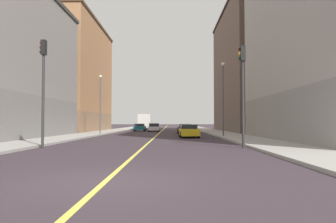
{
  "coord_description": "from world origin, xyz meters",
  "views": [
    {
      "loc": [
        1.74,
        -8.2,
        1.57
      ],
      "look_at": [
        1.15,
        41.15,
        3.23
      ],
      "focal_mm": 33.21,
      "sensor_mm": 36.0,
      "label": 1
    }
  ],
  "objects_px": {
    "building_right_midblock": "(74,77)",
    "traffic_light_left_near": "(243,82)",
    "building_left_mid": "(249,71)",
    "street_lamp_right_near": "(100,98)",
    "car_white": "(154,127)",
    "building_left_near": "(323,3)",
    "car_green": "(148,126)",
    "traffic_light_right_near": "(43,79)",
    "car_teal": "(140,127)",
    "street_lamp_left_near": "(223,91)",
    "box_truck": "(145,122)",
    "car_black": "(185,129)",
    "car_yellow": "(189,131)"
  },
  "relations": [
    {
      "from": "car_green",
      "to": "building_left_mid",
      "type": "bearing_deg",
      "value": -51.79
    },
    {
      "from": "building_left_mid",
      "to": "car_green",
      "type": "bearing_deg",
      "value": 128.21
    },
    {
      "from": "building_left_near",
      "to": "street_lamp_right_near",
      "type": "distance_m",
      "value": 25.6
    },
    {
      "from": "building_left_mid",
      "to": "car_black",
      "type": "distance_m",
      "value": 16.79
    },
    {
      "from": "building_left_near",
      "to": "car_black",
      "type": "xyz_separation_m",
      "value": [
        -10.78,
        15.64,
        -10.68
      ]
    },
    {
      "from": "traffic_light_right_near",
      "to": "car_green",
      "type": "distance_m",
      "value": 54.46
    },
    {
      "from": "building_right_midblock",
      "to": "car_yellow",
      "type": "height_order",
      "value": "building_right_midblock"
    },
    {
      "from": "building_left_mid",
      "to": "car_teal",
      "type": "relative_size",
      "value": 5.74
    },
    {
      "from": "box_truck",
      "to": "car_yellow",
      "type": "bearing_deg",
      "value": -77.09
    },
    {
      "from": "building_left_near",
      "to": "street_lamp_left_near",
      "type": "distance_m",
      "value": 11.73
    },
    {
      "from": "traffic_light_left_near",
      "to": "box_truck",
      "type": "xyz_separation_m",
      "value": [
        -9.54,
        43.44,
        -2.34
      ]
    },
    {
      "from": "traffic_light_right_near",
      "to": "car_green",
      "type": "bearing_deg",
      "value": 87.64
    },
    {
      "from": "car_green",
      "to": "car_teal",
      "type": "xyz_separation_m",
      "value": [
        0.01,
        -19.18,
        -0.02
      ]
    },
    {
      "from": "building_left_mid",
      "to": "box_truck",
      "type": "height_order",
      "value": "building_left_mid"
    },
    {
      "from": "car_green",
      "to": "car_teal",
      "type": "height_order",
      "value": "car_green"
    },
    {
      "from": "car_yellow",
      "to": "car_white",
      "type": "xyz_separation_m",
      "value": [
        -4.67,
        20.45,
        -0.0
      ]
    },
    {
      "from": "building_left_mid",
      "to": "building_right_midblock",
      "type": "distance_m",
      "value": 28.49
    },
    {
      "from": "building_right_midblock",
      "to": "box_truck",
      "type": "relative_size",
      "value": 3.09
    },
    {
      "from": "street_lamp_right_near",
      "to": "car_green",
      "type": "xyz_separation_m",
      "value": [
        3.22,
        34.99,
        -3.86
      ]
    },
    {
      "from": "car_white",
      "to": "street_lamp_left_near",
      "type": "bearing_deg",
      "value": -67.75
    },
    {
      "from": "street_lamp_right_near",
      "to": "car_white",
      "type": "bearing_deg",
      "value": 67.43
    },
    {
      "from": "building_right_midblock",
      "to": "car_green",
      "type": "distance_m",
      "value": 26.02
    },
    {
      "from": "street_lamp_right_near",
      "to": "car_black",
      "type": "height_order",
      "value": "street_lamp_right_near"
    },
    {
      "from": "box_truck",
      "to": "building_left_near",
      "type": "bearing_deg",
      "value": -64.14
    },
    {
      "from": "building_right_midblock",
      "to": "traffic_light_left_near",
      "type": "distance_m",
      "value": 38.13
    },
    {
      "from": "building_left_mid",
      "to": "street_lamp_right_near",
      "type": "relative_size",
      "value": 3.33
    },
    {
      "from": "building_right_midblock",
      "to": "street_lamp_right_near",
      "type": "xyz_separation_m",
      "value": [
        7.22,
        -12.63,
        -4.4
      ]
    },
    {
      "from": "car_white",
      "to": "car_green",
      "type": "xyz_separation_m",
      "value": [
        -2.59,
        21.0,
        -0.0
      ]
    },
    {
      "from": "traffic_light_right_near",
      "to": "car_yellow",
      "type": "bearing_deg",
      "value": 53.53
    },
    {
      "from": "traffic_light_left_near",
      "to": "traffic_light_right_near",
      "type": "xyz_separation_m",
      "value": [
        -12.03,
        -0.0,
        0.23
      ]
    },
    {
      "from": "car_white",
      "to": "car_green",
      "type": "bearing_deg",
      "value": 97.04
    },
    {
      "from": "car_green",
      "to": "street_lamp_left_near",
      "type": "bearing_deg",
      "value": -75.26
    },
    {
      "from": "car_white",
      "to": "box_truck",
      "type": "relative_size",
      "value": 0.67
    },
    {
      "from": "building_right_midblock",
      "to": "traffic_light_right_near",
      "type": "xyz_separation_m",
      "value": [
        8.2,
        -31.94,
        -4.71
      ]
    },
    {
      "from": "box_truck",
      "to": "building_left_mid",
      "type": "bearing_deg",
      "value": -34.12
    },
    {
      "from": "street_lamp_right_near",
      "to": "car_black",
      "type": "bearing_deg",
      "value": 16.52
    },
    {
      "from": "building_left_mid",
      "to": "traffic_light_right_near",
      "type": "relative_size",
      "value": 3.66
    },
    {
      "from": "box_truck",
      "to": "street_lamp_left_near",
      "type": "bearing_deg",
      "value": -70.75
    },
    {
      "from": "traffic_light_left_near",
      "to": "building_left_near",
      "type": "bearing_deg",
      "value": 39.42
    },
    {
      "from": "building_right_midblock",
      "to": "car_green",
      "type": "relative_size",
      "value": 4.81
    },
    {
      "from": "car_green",
      "to": "car_black",
      "type": "bearing_deg",
      "value": -77.19
    },
    {
      "from": "building_left_near",
      "to": "traffic_light_left_near",
      "type": "distance_m",
      "value": 12.95
    },
    {
      "from": "street_lamp_right_near",
      "to": "car_white",
      "type": "height_order",
      "value": "street_lamp_right_near"
    },
    {
      "from": "building_left_near",
      "to": "traffic_light_left_near",
      "type": "height_order",
      "value": "building_left_near"
    },
    {
      "from": "building_left_near",
      "to": "box_truck",
      "type": "bearing_deg",
      "value": 115.86
    },
    {
      "from": "traffic_light_right_near",
      "to": "car_teal",
      "type": "height_order",
      "value": "traffic_light_right_near"
    },
    {
      "from": "building_left_mid",
      "to": "traffic_light_left_near",
      "type": "distance_m",
      "value": 32.99
    },
    {
      "from": "car_black",
      "to": "box_truck",
      "type": "relative_size",
      "value": 0.64
    },
    {
      "from": "car_green",
      "to": "car_black",
      "type": "distance_m",
      "value": 32.7
    },
    {
      "from": "car_yellow",
      "to": "car_teal",
      "type": "distance_m",
      "value": 23.42
    }
  ]
}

